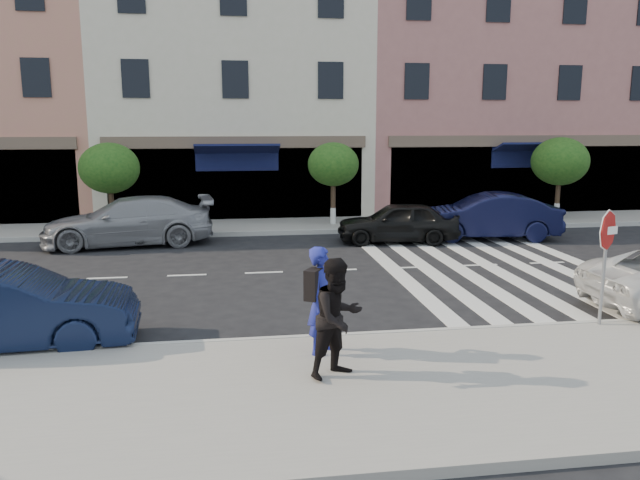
{
  "coord_description": "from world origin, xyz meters",
  "views": [
    {
      "loc": [
        -0.88,
        -12.06,
        3.92
      ],
      "look_at": [
        1.07,
        1.08,
        1.4
      ],
      "focal_mm": 35.0,
      "sensor_mm": 36.0,
      "label": 1
    }
  ],
  "objects_px": {
    "car_near_mid": "(3,309)",
    "car_far_mid": "(398,222)",
    "photographer": "(322,300)",
    "walker": "(338,318)",
    "stop_sign": "(607,241)",
    "car_far_right": "(488,216)",
    "car_far_left": "(128,221)"
  },
  "relations": [
    {
      "from": "photographer",
      "to": "car_far_mid",
      "type": "height_order",
      "value": "photographer"
    },
    {
      "from": "stop_sign",
      "to": "car_far_left",
      "type": "height_order",
      "value": "stop_sign"
    },
    {
      "from": "photographer",
      "to": "walker",
      "type": "relative_size",
      "value": 0.99
    },
    {
      "from": "car_far_right",
      "to": "stop_sign",
      "type": "bearing_deg",
      "value": -3.11
    },
    {
      "from": "walker",
      "to": "car_near_mid",
      "type": "distance_m",
      "value": 5.96
    },
    {
      "from": "stop_sign",
      "to": "photographer",
      "type": "height_order",
      "value": "stop_sign"
    },
    {
      "from": "car_near_mid",
      "to": "car_far_mid",
      "type": "xyz_separation_m",
      "value": [
        9.41,
        8.6,
        -0.06
      ]
    },
    {
      "from": "car_far_left",
      "to": "car_far_right",
      "type": "bearing_deg",
      "value": 79.8
    },
    {
      "from": "photographer",
      "to": "car_far_mid",
      "type": "bearing_deg",
      "value": 9.79
    },
    {
      "from": "photographer",
      "to": "walker",
      "type": "height_order",
      "value": "walker"
    },
    {
      "from": "stop_sign",
      "to": "car_far_mid",
      "type": "relative_size",
      "value": 0.56
    },
    {
      "from": "walker",
      "to": "car_far_left",
      "type": "height_order",
      "value": "walker"
    },
    {
      "from": "stop_sign",
      "to": "walker",
      "type": "bearing_deg",
      "value": -178.34
    },
    {
      "from": "car_far_right",
      "to": "walker",
      "type": "bearing_deg",
      "value": -25.19
    },
    {
      "from": "car_far_mid",
      "to": "photographer",
      "type": "bearing_deg",
      "value": -15.12
    },
    {
      "from": "car_far_mid",
      "to": "car_far_right",
      "type": "height_order",
      "value": "car_far_right"
    },
    {
      "from": "car_near_mid",
      "to": "car_far_mid",
      "type": "distance_m",
      "value": 12.75
    },
    {
      "from": "car_far_mid",
      "to": "walker",
      "type": "bearing_deg",
      "value": -12.84
    },
    {
      "from": "car_far_left",
      "to": "car_far_right",
      "type": "distance_m",
      "value": 11.89
    },
    {
      "from": "photographer",
      "to": "car_far_left",
      "type": "distance_m",
      "value": 11.72
    },
    {
      "from": "car_far_left",
      "to": "car_far_mid",
      "type": "bearing_deg",
      "value": 77.74
    },
    {
      "from": "stop_sign",
      "to": "photographer",
      "type": "bearing_deg",
      "value": 171.27
    },
    {
      "from": "walker",
      "to": "car_near_mid",
      "type": "relative_size",
      "value": 0.41
    },
    {
      "from": "car_far_right",
      "to": "car_far_mid",
      "type": "bearing_deg",
      "value": -80.13
    },
    {
      "from": "car_near_mid",
      "to": "car_far_left",
      "type": "relative_size",
      "value": 0.84
    },
    {
      "from": "stop_sign",
      "to": "car_far_right",
      "type": "height_order",
      "value": "stop_sign"
    },
    {
      "from": "car_far_right",
      "to": "car_near_mid",
      "type": "bearing_deg",
      "value": -47.7
    },
    {
      "from": "photographer",
      "to": "car_far_mid",
      "type": "xyz_separation_m",
      "value": [
        4.03,
        9.91,
        -0.37
      ]
    },
    {
      "from": "car_near_mid",
      "to": "walker",
      "type": "bearing_deg",
      "value": -116.5
    },
    {
      "from": "walker",
      "to": "car_near_mid",
      "type": "xyz_separation_m",
      "value": [
        -5.48,
        2.32,
        -0.32
      ]
    },
    {
      "from": "car_far_mid",
      "to": "car_far_right",
      "type": "bearing_deg",
      "value": 99.32
    },
    {
      "from": "walker",
      "to": "car_far_right",
      "type": "height_order",
      "value": "walker"
    }
  ]
}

